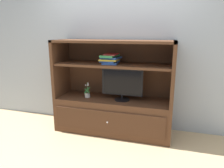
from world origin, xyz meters
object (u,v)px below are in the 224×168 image
object	(u,v)px
media_console	(113,104)
magazine_stack	(110,59)
tv_monitor	(122,84)
potted_plant	(87,94)

from	to	relation	value
media_console	magazine_stack	world-z (taller)	media_console
tv_monitor	magazine_stack	xyz separation A→B (m)	(-0.19, 0.03, 0.37)
tv_monitor	potted_plant	xyz separation A→B (m)	(-0.57, -0.02, -0.20)
magazine_stack	media_console	bearing A→B (deg)	10.36
tv_monitor	potted_plant	world-z (taller)	tv_monitor
tv_monitor	media_console	bearing A→B (deg)	167.74
media_console	tv_monitor	bearing A→B (deg)	-12.26
potted_plant	magazine_stack	bearing A→B (deg)	6.91
tv_monitor	magazine_stack	bearing A→B (deg)	172.43
tv_monitor	potted_plant	size ratio (longest dim) A/B	2.56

